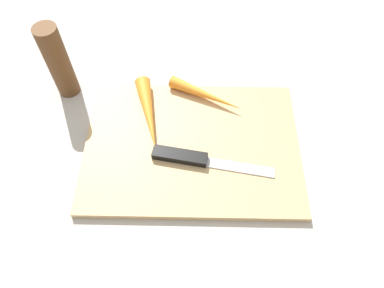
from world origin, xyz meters
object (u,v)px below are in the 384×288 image
(cutting_board, at_px, (192,146))
(carrot_long, at_px, (148,113))
(knife, at_px, (188,157))
(pepper_grinder, at_px, (58,62))
(carrot_short, at_px, (206,95))

(cutting_board, height_order, carrot_long, carrot_long)
(knife, bearing_deg, cutting_board, 88.18)
(pepper_grinder, bearing_deg, carrot_long, -24.51)
(knife, bearing_deg, carrot_long, 139.59)
(knife, distance_m, carrot_long, 0.11)
(cutting_board, distance_m, knife, 0.03)
(knife, relative_size, carrot_short, 1.40)
(carrot_short, relative_size, carrot_long, 0.97)
(carrot_long, height_order, pepper_grinder, pepper_grinder)
(carrot_short, height_order, carrot_long, carrot_long)
(carrot_short, distance_m, carrot_long, 0.11)
(cutting_board, height_order, knife, knife)
(cutting_board, xyz_separation_m, knife, (-0.01, -0.03, 0.01))
(cutting_board, bearing_deg, knife, -101.56)
(carrot_short, bearing_deg, cutting_board, -76.63)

